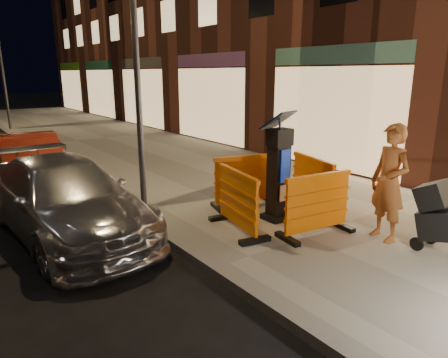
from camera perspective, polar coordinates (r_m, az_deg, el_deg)
ground_plane at (r=5.92m, az=-0.42°, el=-13.60°), size 120.00×120.00×0.00m
sidewalk at (r=7.88m, az=17.54°, el=-6.25°), size 6.00×60.00×0.15m
kerb at (r=5.89m, az=-0.43°, el=-12.96°), size 0.30×60.00×0.15m
parking_kiosk at (r=7.40m, az=7.79°, el=1.33°), size 0.73×0.73×1.91m
barrier_front at (r=6.89m, az=13.20°, el=-3.60°), size 1.43×0.75×1.07m
barrier_back at (r=8.18m, az=3.04°, el=-0.29°), size 1.47×0.92×1.07m
barrier_kerbside at (r=6.90m, az=2.01°, el=-3.19°), size 0.82×1.45×1.07m
barrier_bldgside at (r=8.18m, az=12.46°, el=-0.64°), size 0.90×1.47×1.07m
car_silver at (r=7.85m, az=-21.20°, el=-7.27°), size 2.22×4.77×1.35m
car_red at (r=11.57m, az=-25.43°, el=-0.71°), size 1.80×4.06×1.30m
man at (r=6.96m, az=22.54°, el=-0.52°), size 0.61×0.79×1.92m
street_lamp_mid at (r=7.93m, az=-12.46°, el=16.92°), size 0.12×0.12×6.00m
street_lamp_far at (r=22.44m, az=-29.15°, el=13.93°), size 0.12×0.12×6.00m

